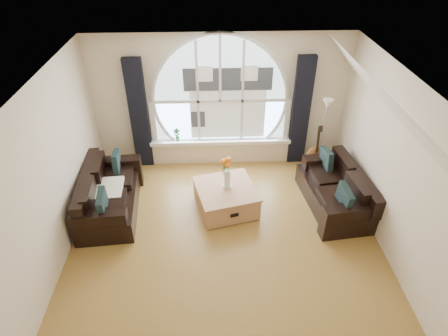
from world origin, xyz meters
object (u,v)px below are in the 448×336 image
vase_flowers (227,169)px  potted_plant (177,135)px  sofa_right (335,188)px  floor_lamp (322,137)px  guitar (316,147)px  coffee_chest (226,197)px  sofa_left (110,193)px

vase_flowers → potted_plant: vase_flowers is taller
sofa_right → potted_plant: (-2.89, 1.52, 0.29)m
floor_lamp → guitar: bearing=121.7°
floor_lamp → potted_plant: size_ratio=5.81×
coffee_chest → vase_flowers: 0.60m
coffee_chest → vase_flowers: vase_flowers is taller
vase_flowers → potted_plant: (-0.96, 1.47, -0.16)m
coffee_chest → floor_lamp: size_ratio=0.63×
floor_lamp → sofa_left: bearing=-164.8°
guitar → floor_lamp: bearing=-53.1°
floor_lamp → potted_plant: (-2.87, 0.41, -0.11)m
guitar → sofa_left: bearing=-158.3°
potted_plant → sofa_left: bearing=-126.6°
sofa_right → coffee_chest: bearing=173.1°
floor_lamp → coffee_chest: bearing=-150.2°
potted_plant → coffee_chest: bearing=-58.2°
coffee_chest → vase_flowers: (0.02, 0.04, 0.60)m
coffee_chest → guitar: size_ratio=0.95×
guitar → coffee_chest: bearing=-142.4°
floor_lamp → guitar: floor_lamp is taller
vase_flowers → guitar: size_ratio=0.66×
coffee_chest → floor_lamp: 2.30m
sofa_left → vase_flowers: (2.07, 0.02, 0.44)m
floor_lamp → potted_plant: 2.90m
sofa_left → floor_lamp: size_ratio=1.11×
sofa_right → guitar: (-0.07, 1.20, 0.13)m
potted_plant → floor_lamp: bearing=-8.1°
sofa_right → vase_flowers: 1.98m
sofa_left → floor_lamp: (3.98, 1.08, 0.40)m
floor_lamp → guitar: 0.29m
coffee_chest → vase_flowers: bearing=49.7°
sofa_left → potted_plant: bearing=48.7°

